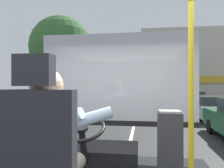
% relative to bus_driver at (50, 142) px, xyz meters
% --- Properties ---
extents(ground, '(18.00, 44.00, 0.06)m').
position_rel_bus_driver_xyz_m(ground, '(0.21, 9.29, -1.46)').
color(ground, '#313131').
extents(bus_driver, '(0.80, 0.55, 0.79)m').
position_rel_bus_driver_xyz_m(bus_driver, '(0.00, 0.00, 0.00)').
color(bus_driver, '#332D28').
rests_on(bus_driver, driver_seat).
extents(steering_console, '(1.10, 0.94, 0.79)m').
position_rel_bus_driver_xyz_m(steering_console, '(0.00, 1.16, -0.52)').
color(steering_console, black).
rests_on(steering_console, bus_floor).
extents(handrail_pole, '(0.04, 0.04, 1.96)m').
position_rel_bus_driver_xyz_m(handrail_pole, '(1.00, 0.47, 0.24)').
color(handrail_pole, yellow).
rests_on(handrail_pole, bus_floor).
extents(fare_box, '(0.24, 0.22, 0.85)m').
position_rel_bus_driver_xyz_m(fare_box, '(0.89, 0.97, -0.32)').
color(fare_box, '#333338').
rests_on(fare_box, bus_floor).
extents(windshield_panel, '(2.50, 0.08, 1.48)m').
position_rel_bus_driver_xyz_m(windshield_panel, '(0.21, 2.11, 0.30)').
color(windshield_panel, silver).
extents(street_tree, '(3.58, 3.58, 5.76)m').
position_rel_bus_driver_xyz_m(street_tree, '(-4.10, 10.82, 2.52)').
color(street_tree, '#4C3828').
rests_on(street_tree, ground).
extents(shop_building, '(10.30, 4.15, 6.62)m').
position_rel_bus_driver_xyz_m(shop_building, '(5.59, 19.67, 1.87)').
color(shop_building, '#BCB29E').
rests_on(shop_building, ground).
extents(parked_car_silver, '(1.83, 4.44, 1.21)m').
position_rel_bus_driver_xyz_m(parked_car_silver, '(4.12, 11.04, -0.81)').
color(parked_car_silver, silver).
rests_on(parked_car_silver, ground).
extents(parked_car_white, '(1.91, 3.98, 1.27)m').
position_rel_bus_driver_xyz_m(parked_car_white, '(4.24, 16.29, -0.78)').
color(parked_car_white, silver).
rests_on(parked_car_white, ground).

